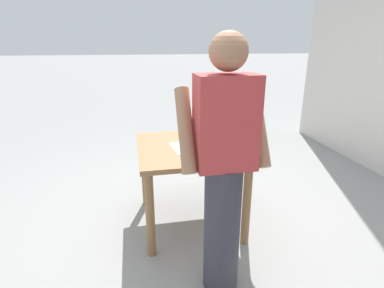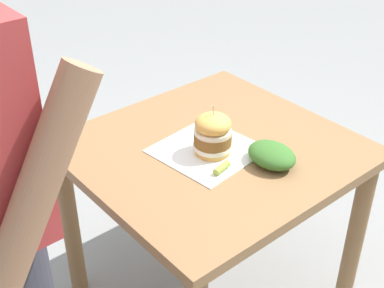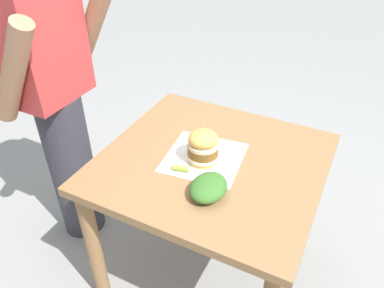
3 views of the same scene
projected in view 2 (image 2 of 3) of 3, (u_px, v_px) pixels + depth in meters
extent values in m
cube|color=olive|center=(213.00, 151.00, 1.94)|extent=(0.91, 0.95, 0.04)
cylinder|color=olive|center=(355.00, 236.00, 2.12)|extent=(0.07, 0.07, 0.72)
cylinder|color=olive|center=(221.00, 152.00, 2.62)|extent=(0.07, 0.07, 0.72)
cylinder|color=olive|center=(70.00, 225.00, 2.17)|extent=(0.07, 0.07, 0.72)
cube|color=white|center=(207.00, 150.00, 1.90)|extent=(0.36, 0.36, 0.00)
cylinder|color=gold|center=(212.00, 150.00, 1.89)|extent=(0.13, 0.13, 0.02)
cylinder|color=silver|center=(213.00, 145.00, 1.88)|extent=(0.14, 0.14, 0.02)
cylinder|color=brown|center=(213.00, 138.00, 1.86)|extent=(0.13, 0.13, 0.04)
cylinder|color=silver|center=(213.00, 131.00, 1.84)|extent=(0.13, 0.13, 0.02)
ellipsoid|color=gold|center=(213.00, 124.00, 1.83)|extent=(0.13, 0.13, 0.07)
cylinder|color=#D1B77F|center=(213.00, 113.00, 1.81)|extent=(0.00, 0.00, 0.05)
cylinder|color=#8EA83D|center=(222.00, 168.00, 1.79)|extent=(0.04, 0.07, 0.02)
ellipsoid|color=#386B28|center=(272.00, 155.00, 1.82)|extent=(0.18, 0.14, 0.07)
cylinder|color=#9E7051|center=(41.00, 179.00, 1.13)|extent=(0.09, 0.34, 0.50)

